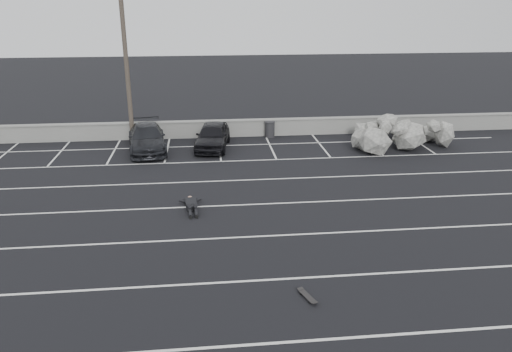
{
  "coord_description": "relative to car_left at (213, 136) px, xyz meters",
  "views": [
    {
      "loc": [
        0.17,
        -16.37,
        8.31
      ],
      "look_at": [
        2.32,
        3.77,
        1.0
      ],
      "focal_mm": 35.0,
      "sensor_mm": 36.0,
      "label": 1
    }
  ],
  "objects": [
    {
      "name": "skateboard",
      "position": [
        2.36,
        -15.71,
        -0.67
      ],
      "size": [
        0.43,
        0.75,
        0.09
      ],
      "rotation": [
        0.0,
        0.0,
        0.35
      ],
      "color": "black",
      "rests_on": "ground"
    },
    {
      "name": "car_right",
      "position": [
        -3.73,
        -0.06,
        -0.02
      ],
      "size": [
        2.67,
        5.19,
        1.44
      ],
      "primitive_type": "imported",
      "rotation": [
        0.0,
        0.0,
        0.14
      ],
      "color": "black",
      "rests_on": "ground"
    },
    {
      "name": "utility_pole",
      "position": [
        -4.76,
        1.61,
        4.22
      ],
      "size": [
        1.31,
        0.26,
        9.79
      ],
      "color": "#4C4238",
      "rests_on": "ground"
    },
    {
      "name": "trash_bin",
      "position": [
        3.6,
        2.01,
        -0.22
      ],
      "size": [
        0.68,
        0.68,
        1.01
      ],
      "rotation": [
        0.0,
        0.0,
        -0.03
      ],
      "color": "#272729",
      "rests_on": "ground"
    },
    {
      "name": "stall_lines",
      "position": [
        -0.71,
        -7.18,
        -0.73
      ],
      "size": [
        36.0,
        20.05,
        0.01
      ],
      "color": "silver",
      "rests_on": "ground"
    },
    {
      "name": "riprap_pile",
      "position": [
        10.53,
        -0.92,
        -0.15
      ],
      "size": [
        6.58,
        4.92,
        1.45
      ],
      "color": "#A4A299",
      "rests_on": "ground"
    },
    {
      "name": "ground",
      "position": [
        -0.63,
        -11.59,
        -0.74
      ],
      "size": [
        120.0,
        120.0,
        0.0
      ],
      "primitive_type": "plane",
      "color": "black",
      "rests_on": "ground"
    },
    {
      "name": "seawall",
      "position": [
        -0.63,
        2.41,
        -0.19
      ],
      "size": [
        50.0,
        0.45,
        1.06
      ],
      "color": "gray",
      "rests_on": "ground"
    },
    {
      "name": "car_left",
      "position": [
        0.0,
        0.0,
        0.0
      ],
      "size": [
        2.38,
        4.53,
        1.47
      ],
      "primitive_type": "imported",
      "rotation": [
        0.0,
        0.0,
        -0.15
      ],
      "color": "black",
      "rests_on": "ground"
    },
    {
      "name": "person",
      "position": [
        -1.13,
        -8.49,
        -0.49
      ],
      "size": [
        1.46,
        2.68,
        0.5
      ],
      "primitive_type": null,
      "rotation": [
        0.0,
        0.0,
        0.1
      ],
      "color": "black",
      "rests_on": "ground"
    }
  ]
}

